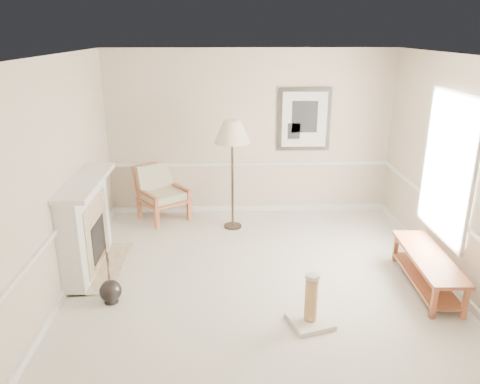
% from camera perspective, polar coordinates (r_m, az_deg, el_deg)
% --- Properties ---
extents(ground, '(5.50, 5.50, 0.00)m').
position_cam_1_polar(ground, '(6.23, 2.53, -11.51)').
color(ground, silver).
rests_on(ground, ground).
extents(room, '(5.04, 5.54, 2.92)m').
position_cam_1_polar(room, '(5.61, 4.16, 5.59)').
color(room, beige).
rests_on(room, ground).
extents(fireplace, '(0.64, 1.64, 1.31)m').
position_cam_1_polar(fireplace, '(6.73, -18.18, -4.00)').
color(fireplace, white).
rests_on(fireplace, ground).
extents(floor_vase, '(0.27, 0.27, 0.80)m').
position_cam_1_polar(floor_vase, '(6.06, -15.51, -11.62)').
color(floor_vase, black).
rests_on(floor_vase, ground).
extents(armchair, '(1.03, 1.04, 0.95)m').
position_cam_1_polar(armchair, '(8.34, -9.73, 0.27)').
color(armchair, '#A65835').
rests_on(armchair, ground).
extents(floor_lamp, '(0.66, 0.66, 1.83)m').
position_cam_1_polar(floor_lamp, '(7.50, -0.95, 7.02)').
color(floor_lamp, black).
rests_on(floor_lamp, ground).
extents(bench, '(0.54, 1.59, 0.45)m').
position_cam_1_polar(bench, '(6.56, 21.89, -8.34)').
color(bench, '#A65835').
rests_on(bench, ground).
extents(scratching_post, '(0.55, 0.55, 0.63)m').
position_cam_1_polar(scratching_post, '(5.50, 8.60, -13.85)').
color(scratching_post, silver).
rests_on(scratching_post, ground).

